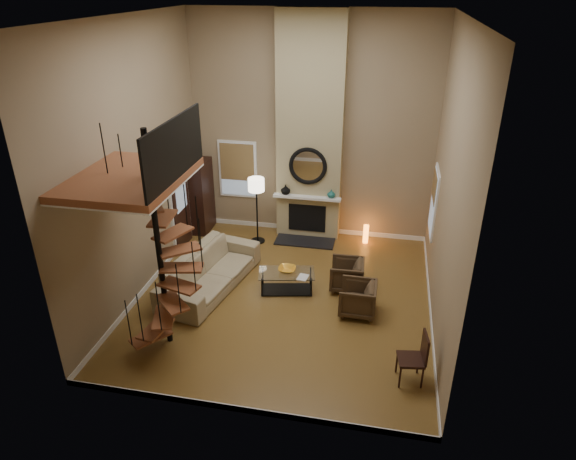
% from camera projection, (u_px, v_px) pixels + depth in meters
% --- Properties ---
extents(ground, '(6.00, 6.50, 0.01)m').
position_uv_depth(ground, '(284.00, 298.00, 10.82)').
color(ground, olive).
rests_on(ground, ground).
extents(back_wall, '(6.00, 0.02, 5.50)m').
position_uv_depth(back_wall, '(311.00, 129.00, 12.46)').
color(back_wall, '#927D5E').
rests_on(back_wall, ground).
extents(front_wall, '(6.00, 0.02, 5.50)m').
position_uv_depth(front_wall, '(233.00, 259.00, 6.74)').
color(front_wall, '#927D5E').
rests_on(front_wall, ground).
extents(left_wall, '(0.02, 6.50, 5.50)m').
position_uv_depth(left_wall, '(135.00, 164.00, 10.13)').
color(left_wall, '#927D5E').
rests_on(left_wall, ground).
extents(right_wall, '(0.02, 6.50, 5.50)m').
position_uv_depth(right_wall, '(449.00, 186.00, 9.07)').
color(right_wall, '#927D5E').
rests_on(right_wall, ground).
extents(ceiling, '(6.00, 6.50, 0.01)m').
position_uv_depth(ceiling, '(283.00, 17.00, 8.38)').
color(ceiling, silver).
rests_on(ceiling, back_wall).
extents(baseboard_back, '(6.00, 0.02, 0.12)m').
position_uv_depth(baseboard_back, '(309.00, 229.00, 13.64)').
color(baseboard_back, white).
rests_on(baseboard_back, ground).
extents(baseboard_front, '(6.00, 0.02, 0.12)m').
position_uv_depth(baseboard_front, '(242.00, 409.00, 7.94)').
color(baseboard_front, white).
rests_on(baseboard_front, ground).
extents(baseboard_left, '(0.02, 6.50, 0.12)m').
position_uv_depth(baseboard_left, '(152.00, 280.00, 11.32)').
color(baseboard_left, white).
rests_on(baseboard_left, ground).
extents(baseboard_right, '(0.02, 6.50, 0.12)m').
position_uv_depth(baseboard_right, '(430.00, 312.00, 10.26)').
color(baseboard_right, white).
rests_on(baseboard_right, ground).
extents(chimney_breast, '(1.60, 0.38, 5.50)m').
position_uv_depth(chimney_breast, '(310.00, 131.00, 12.29)').
color(chimney_breast, tan).
rests_on(chimney_breast, ground).
extents(hearth, '(1.50, 0.60, 0.04)m').
position_uv_depth(hearth, '(305.00, 242.00, 13.07)').
color(hearth, black).
rests_on(hearth, ground).
extents(firebox, '(0.95, 0.02, 0.72)m').
position_uv_depth(firebox, '(307.00, 218.00, 13.09)').
color(firebox, black).
rests_on(firebox, chimney_breast).
extents(mantel, '(1.70, 0.18, 0.06)m').
position_uv_depth(mantel, '(307.00, 198.00, 12.75)').
color(mantel, white).
rests_on(mantel, chimney_breast).
extents(mirror_frame, '(0.94, 0.10, 0.94)m').
position_uv_depth(mirror_frame, '(308.00, 166.00, 12.45)').
color(mirror_frame, black).
rests_on(mirror_frame, chimney_breast).
extents(mirror_disc, '(0.80, 0.01, 0.80)m').
position_uv_depth(mirror_disc, '(308.00, 166.00, 12.46)').
color(mirror_disc, white).
rests_on(mirror_disc, chimney_breast).
extents(vase_left, '(0.24, 0.24, 0.25)m').
position_uv_depth(vase_left, '(286.00, 190.00, 12.82)').
color(vase_left, black).
rests_on(vase_left, mantel).
extents(vase_right, '(0.20, 0.20, 0.21)m').
position_uv_depth(vase_right, '(331.00, 194.00, 12.62)').
color(vase_right, '#195853').
rests_on(vase_right, mantel).
extents(window_back, '(1.02, 0.06, 1.52)m').
position_uv_depth(window_back, '(238.00, 169.00, 13.27)').
color(window_back, white).
rests_on(window_back, back_wall).
extents(window_right, '(0.06, 1.02, 1.52)m').
position_uv_depth(window_right, '(434.00, 201.00, 11.33)').
color(window_right, white).
rests_on(window_right, right_wall).
extents(entry_door, '(0.10, 1.05, 2.16)m').
position_uv_depth(entry_door, '(180.00, 207.00, 12.46)').
color(entry_door, white).
rests_on(entry_door, ground).
extents(loft, '(1.70, 2.20, 1.09)m').
position_uv_depth(loft, '(135.00, 176.00, 8.16)').
color(loft, brown).
rests_on(loft, left_wall).
extents(spiral_stair, '(1.47, 1.47, 4.06)m').
position_uv_depth(spiral_stair, '(161.00, 256.00, 8.77)').
color(spiral_stair, black).
rests_on(spiral_stair, ground).
extents(hutch, '(0.40, 0.86, 1.92)m').
position_uv_depth(hutch, '(202.00, 196.00, 13.34)').
color(hutch, black).
rests_on(hutch, ground).
extents(sofa, '(1.61, 2.93, 0.81)m').
position_uv_depth(sofa, '(210.00, 270.00, 11.05)').
color(sofa, tan).
rests_on(sofa, ground).
extents(armchair_near, '(0.74, 0.72, 0.65)m').
position_uv_depth(armchair_near, '(350.00, 275.00, 10.97)').
color(armchair_near, '#44321F').
rests_on(armchair_near, ground).
extents(armchair_far, '(0.73, 0.71, 0.66)m').
position_uv_depth(armchair_far, '(361.00, 299.00, 10.15)').
color(armchair_far, '#44321F').
rests_on(armchair_far, ground).
extents(coffee_table, '(1.28, 0.82, 0.45)m').
position_uv_depth(coffee_table, '(287.00, 279.00, 10.94)').
color(coffee_table, silver).
rests_on(coffee_table, ground).
extents(bowl, '(0.37, 0.37, 0.09)m').
position_uv_depth(bowl, '(287.00, 269.00, 10.89)').
color(bowl, gold).
rests_on(bowl, coffee_table).
extents(book, '(0.25, 0.31, 0.03)m').
position_uv_depth(book, '(302.00, 277.00, 10.67)').
color(book, gray).
rests_on(book, coffee_table).
extents(floor_lamp, '(0.40, 0.40, 1.71)m').
position_uv_depth(floor_lamp, '(256.00, 190.00, 12.50)').
color(floor_lamp, black).
rests_on(floor_lamp, ground).
extents(accent_lamp, '(0.13, 0.13, 0.48)m').
position_uv_depth(accent_lamp, '(366.00, 234.00, 12.94)').
color(accent_lamp, orange).
rests_on(accent_lamp, ground).
extents(side_chair, '(0.49, 0.47, 0.93)m').
position_uv_depth(side_chair, '(417.00, 356.00, 8.37)').
color(side_chair, black).
rests_on(side_chair, ground).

